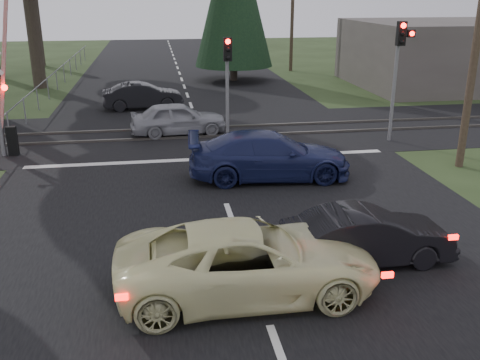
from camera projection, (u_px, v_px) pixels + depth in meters
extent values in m
plane|color=#263518|center=(249.00, 268.00, 11.81)|extent=(120.00, 120.00, 0.00)
cube|color=black|center=(205.00, 146.00, 21.12)|extent=(14.00, 100.00, 0.01)
cube|color=black|center=(201.00, 133.00, 22.98)|extent=(120.00, 8.00, 0.01)
cube|color=silver|center=(210.00, 159.00, 19.44)|extent=(13.00, 0.35, 0.00)
cube|color=#59544C|center=(203.00, 137.00, 22.22)|extent=(120.00, 0.12, 0.10)
cube|color=#59544C|center=(199.00, 128.00, 23.71)|extent=(120.00, 0.12, 0.10)
sphere|color=#FF0C07|center=(4.00, 88.00, 18.89)|extent=(0.22, 0.22, 0.22)
cube|color=black|center=(12.00, 141.00, 19.69)|extent=(0.35, 0.25, 1.10)
cube|color=red|center=(4.00, 45.00, 18.57)|extent=(1.16, 0.10, 5.93)
cylinder|color=slate|center=(393.00, 94.00, 21.22)|extent=(0.14, 0.14, 3.80)
cube|color=black|center=(401.00, 34.00, 20.27)|extent=(0.32, 0.24, 0.90)
sphere|color=#FF0C07|center=(404.00, 26.00, 20.05)|extent=(0.20, 0.20, 0.20)
sphere|color=black|center=(403.00, 34.00, 20.15)|extent=(0.18, 0.18, 0.18)
sphere|color=black|center=(402.00, 42.00, 20.25)|extent=(0.18, 0.18, 0.18)
cube|color=black|center=(411.00, 33.00, 20.33)|extent=(0.28, 0.22, 0.28)
sphere|color=#FF0C07|center=(412.00, 34.00, 20.21)|extent=(0.18, 0.18, 0.18)
cylinder|color=slate|center=(227.00, 101.00, 21.48)|extent=(0.14, 0.14, 3.20)
cube|color=black|center=(228.00, 49.00, 20.63)|extent=(0.32, 0.24, 0.90)
sphere|color=#FF0C07|center=(228.00, 42.00, 20.40)|extent=(0.20, 0.20, 0.20)
sphere|color=black|center=(228.00, 50.00, 20.50)|extent=(0.18, 0.18, 0.18)
sphere|color=black|center=(228.00, 58.00, 20.60)|extent=(0.18, 0.18, 0.18)
cylinder|color=#4C3D2D|center=(478.00, 33.00, 17.15)|extent=(0.26, 0.26, 9.00)
cylinder|color=#4C3D2D|center=(292.00, 9.00, 39.49)|extent=(0.26, 0.26, 9.00)
cylinder|color=#4C3D2D|center=(240.00, 2.00, 62.76)|extent=(0.26, 0.26, 9.00)
cylinder|color=#473D33|center=(35.00, 44.00, 32.85)|extent=(0.80, 0.80, 5.40)
cylinder|color=#473D33|center=(37.00, 32.00, 42.79)|extent=(0.80, 0.80, 5.40)
cylinder|color=#473D33|center=(234.00, 66.00, 36.20)|extent=(0.50, 0.50, 2.00)
cube|color=#59514C|center=(466.00, 53.00, 34.29)|extent=(14.00, 10.00, 4.00)
imported|color=#EDEBAA|center=(248.00, 260.00, 10.61)|extent=(5.25, 2.45, 1.46)
imported|color=black|center=(367.00, 236.00, 11.88)|extent=(3.79, 1.36, 1.25)
imported|color=#93949A|center=(178.00, 118.00, 22.60)|extent=(4.15, 2.00, 1.37)
imported|color=#19204D|center=(269.00, 156.00, 17.24)|extent=(5.34, 2.48, 1.51)
imported|color=black|center=(143.00, 96.00, 27.55)|extent=(4.17, 1.80, 1.34)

